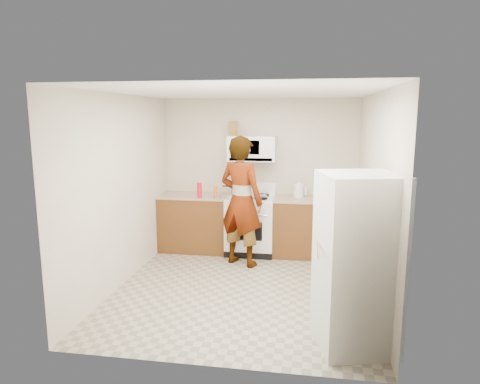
% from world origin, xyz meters
% --- Properties ---
extents(floor, '(3.60, 3.60, 0.00)m').
position_xyz_m(floor, '(0.00, 0.00, 0.00)').
color(floor, gray).
rests_on(floor, ground).
extents(back_wall, '(3.20, 0.02, 2.50)m').
position_xyz_m(back_wall, '(0.00, 1.79, 1.25)').
color(back_wall, beige).
rests_on(back_wall, floor).
extents(right_wall, '(0.02, 3.60, 2.50)m').
position_xyz_m(right_wall, '(1.59, 0.00, 1.25)').
color(right_wall, beige).
rests_on(right_wall, floor).
extents(cabinet_left, '(1.12, 0.62, 0.90)m').
position_xyz_m(cabinet_left, '(-1.04, 1.49, 0.45)').
color(cabinet_left, brown).
rests_on(cabinet_left, floor).
extents(counter_left, '(1.14, 0.64, 0.03)m').
position_xyz_m(counter_left, '(-1.04, 1.49, 0.92)').
color(counter_left, '#9C8269').
rests_on(counter_left, cabinet_left).
extents(cabinet_right, '(0.80, 0.62, 0.90)m').
position_xyz_m(cabinet_right, '(0.68, 1.49, 0.45)').
color(cabinet_right, brown).
rests_on(cabinet_right, floor).
extents(counter_right, '(0.82, 0.64, 0.03)m').
position_xyz_m(counter_right, '(0.68, 1.49, 0.92)').
color(counter_right, '#9C8269').
rests_on(counter_right, cabinet_right).
extents(gas_range, '(0.76, 0.65, 1.13)m').
position_xyz_m(gas_range, '(-0.10, 1.48, 0.49)').
color(gas_range, white).
rests_on(gas_range, floor).
extents(microwave, '(0.76, 0.38, 0.40)m').
position_xyz_m(microwave, '(-0.10, 1.61, 1.70)').
color(microwave, white).
rests_on(microwave, back_wall).
extents(person, '(0.84, 0.72, 1.94)m').
position_xyz_m(person, '(-0.16, 0.91, 0.97)').
color(person, tan).
rests_on(person, floor).
extents(fridge, '(0.85, 0.85, 1.70)m').
position_xyz_m(fridge, '(1.29, -1.21, 0.85)').
color(fridge, beige).
rests_on(fridge, floor).
extents(kettle, '(0.21, 0.21, 0.20)m').
position_xyz_m(kettle, '(0.66, 1.58, 1.04)').
color(kettle, silver).
rests_on(kettle, counter_right).
extents(jug, '(0.17, 0.17, 0.24)m').
position_xyz_m(jug, '(-0.40, 1.56, 2.02)').
color(jug, brown).
rests_on(jug, microwave).
extents(saucepan, '(0.32, 0.32, 0.13)m').
position_xyz_m(saucepan, '(-0.33, 1.66, 1.02)').
color(saucepan, '#B3B2B6').
rests_on(saucepan, gas_range).
extents(tray, '(0.28, 0.22, 0.05)m').
position_xyz_m(tray, '(0.04, 1.40, 0.96)').
color(tray, white).
rests_on(tray, gas_range).
extents(bottle_spray, '(0.07, 0.07, 0.25)m').
position_xyz_m(bottle_spray, '(-0.89, 1.24, 1.06)').
color(bottle_spray, red).
rests_on(bottle_spray, counter_left).
extents(bottle_hot_sauce, '(0.07, 0.07, 0.18)m').
position_xyz_m(bottle_hot_sauce, '(-0.64, 1.33, 1.02)').
color(bottle_hot_sauce, '#EF5B1A').
rests_on(bottle_hot_sauce, counter_left).
extents(bottle_green_cap, '(0.07, 0.07, 0.18)m').
position_xyz_m(bottle_green_cap, '(-0.88, 1.25, 1.03)').
color(bottle_green_cap, '#1A922A').
rests_on(bottle_green_cap, counter_left).
extents(pot_lid, '(0.33, 0.33, 0.01)m').
position_xyz_m(pot_lid, '(-0.57, 1.30, 0.94)').
color(pot_lid, white).
rests_on(pot_lid, counter_left).
extents(broom, '(0.24, 0.14, 1.16)m').
position_xyz_m(broom, '(1.51, 0.80, 0.59)').
color(broom, white).
rests_on(broom, floor).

